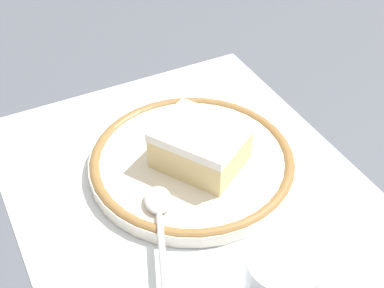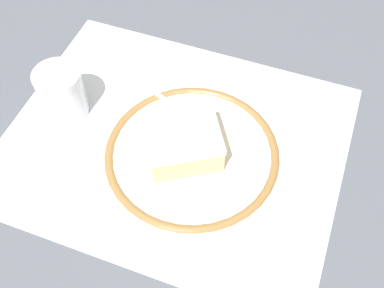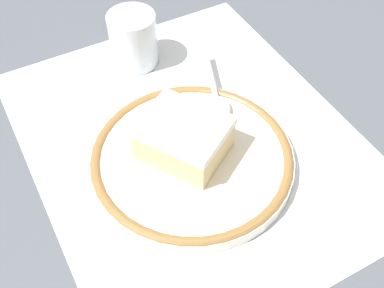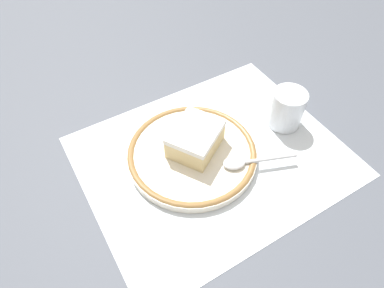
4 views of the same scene
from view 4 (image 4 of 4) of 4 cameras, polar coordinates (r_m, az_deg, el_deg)
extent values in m
plane|color=#4C515B|center=(0.61, 3.43, -2.05)|extent=(2.40, 2.40, 0.00)
cube|color=silver|center=(0.61, 3.43, -2.01)|extent=(0.44, 0.36, 0.00)
cylinder|color=silver|center=(0.60, 0.00, -1.67)|extent=(0.23, 0.23, 0.01)
torus|color=olive|center=(0.60, 0.00, -1.43)|extent=(0.23, 0.23, 0.01)
cube|color=beige|center=(0.59, 0.55, 0.55)|extent=(0.11, 0.11, 0.04)
cube|color=white|center=(0.57, 0.57, 2.05)|extent=(0.11, 0.11, 0.01)
ellipsoid|color=silver|center=(0.58, 6.94, -3.13)|extent=(0.04, 0.04, 0.01)
cylinder|color=silver|center=(0.60, 12.83, -2.37)|extent=(0.09, 0.04, 0.01)
cylinder|color=silver|center=(0.66, 15.25, 5.71)|extent=(0.06, 0.06, 0.07)
cylinder|color=brown|center=(0.68, 14.97, 4.72)|extent=(0.05, 0.05, 0.04)
camera|label=1|loc=(0.60, 54.40, 26.25)|focal=50.75mm
camera|label=2|loc=(0.65, -37.52, 47.45)|focal=45.13mm
camera|label=3|loc=(0.50, -50.96, 29.55)|focal=45.48mm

